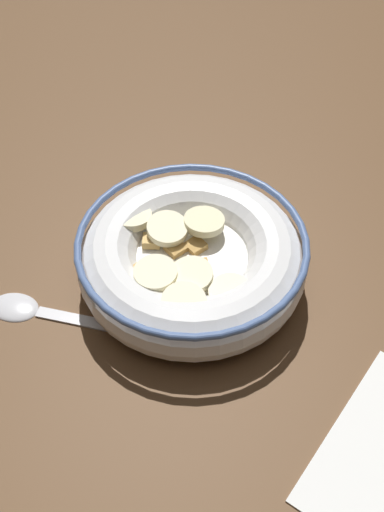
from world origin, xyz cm
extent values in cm
cube|color=brown|center=(0.00, 0.00, -1.00)|extent=(121.72, 121.72, 2.00)
cylinder|color=white|center=(0.00, 0.00, 0.30)|extent=(10.24, 10.24, 0.60)
torus|color=white|center=(0.00, 0.00, 2.46)|extent=(18.61, 18.61, 4.91)
torus|color=#4C6699|center=(0.00, 0.00, 4.61)|extent=(18.65, 18.65, 0.60)
cylinder|color=white|center=(0.00, 0.00, 2.86)|extent=(15.66, 15.66, 0.40)
cube|color=#B78947|center=(-4.94, -3.83, 3.46)|extent=(2.07, 2.06, 0.80)
cube|color=#AD7F42|center=(3.25, 6.10, 3.31)|extent=(2.06, 2.05, 0.78)
cube|color=tan|center=(-3.34, -0.28, 3.46)|extent=(1.97, 1.95, 0.72)
cube|color=tan|center=(-3.95, 4.89, 3.37)|extent=(1.61, 1.65, 0.78)
cube|color=tan|center=(5.54, -1.57, 3.55)|extent=(1.89, 1.90, 0.71)
cube|color=#B78947|center=(5.34, 1.79, 3.49)|extent=(1.69, 1.71, 0.69)
cube|color=#B78947|center=(0.28, -1.44, 3.34)|extent=(1.99, 2.00, 0.77)
cube|color=tan|center=(-6.20, 2.32, 3.38)|extent=(2.03, 2.04, 0.77)
cube|color=#B78947|center=(-0.85, -0.46, 3.32)|extent=(2.00, 1.98, 0.76)
cube|color=tan|center=(1.28, 1.21, 3.40)|extent=(2.02, 2.04, 0.81)
cube|color=#AD7F42|center=(0.10, 6.36, 3.46)|extent=(1.49, 1.47, 0.69)
cube|color=tan|center=(-0.21, -3.56, 3.42)|extent=(1.89, 1.85, 0.80)
cube|color=tan|center=(-5.84, -1.75, 3.45)|extent=(1.51, 1.54, 0.71)
cube|color=#B78947|center=(4.39, 5.31, 3.29)|extent=(1.82, 1.86, 0.82)
cube|color=tan|center=(3.74, -3.11, 3.57)|extent=(1.93, 1.96, 0.81)
cube|color=#AD7F42|center=(-1.20, -6.36, 3.55)|extent=(1.70, 1.74, 0.77)
cube|color=tan|center=(-3.44, -4.63, 3.39)|extent=(1.94, 1.95, 0.66)
cube|color=#AD7F42|center=(2.15, -5.21, 3.52)|extent=(2.06, 2.05, 0.82)
cylinder|color=#F9EFC6|center=(3.29, 4.37, 4.10)|extent=(4.21, 4.20, 0.83)
cylinder|color=beige|center=(-2.75, -0.04, 4.34)|extent=(3.95, 3.91, 0.99)
cylinder|color=#F4EABC|center=(-1.28, -5.86, 4.17)|extent=(4.05, 4.01, 1.19)
cylinder|color=#F4EABC|center=(2.96, 1.09, 4.34)|extent=(4.71, 4.70, 1.11)
cylinder|color=#F4EABC|center=(3.89, -1.47, 4.50)|extent=(4.48, 4.46, 0.83)
cylinder|color=#F4EABC|center=(-1.04, -2.56, 4.23)|extent=(4.15, 4.17, 1.20)
cylinder|color=#F9EFC6|center=(5.67, 1.55, 4.46)|extent=(4.75, 4.75, 1.18)
ellipsoid|color=silver|center=(7.96, -12.39, 0.40)|extent=(3.42, 4.37, 0.80)
cube|color=silver|center=(6.91, -4.35, 0.18)|extent=(2.57, 12.21, 0.36)
camera|label=1|loc=(32.82, 12.71, 42.91)|focal=46.26mm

